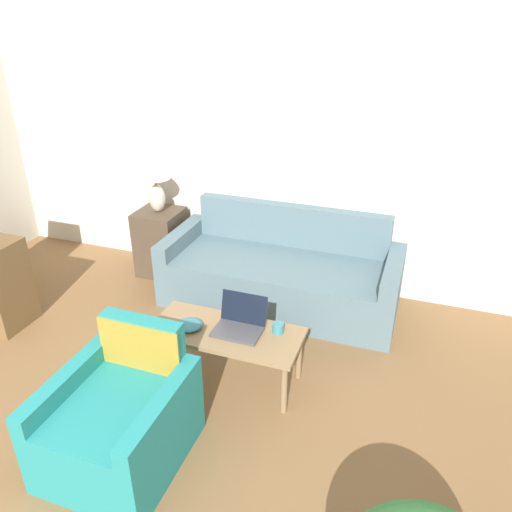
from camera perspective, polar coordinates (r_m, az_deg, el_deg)
name	(u,v)px	position (r m, az deg, el deg)	size (l,w,h in m)	color
wall_back	(246,146)	(4.74, -1.10, 12.46)	(6.33, 0.06, 2.60)	silver
couch	(282,275)	(4.58, 2.96, -2.14)	(2.10, 0.85, 0.84)	slate
armchair	(122,419)	(3.23, -15.03, -17.58)	(0.73, 0.81, 0.79)	teal
side_table	(161,242)	(5.13, -10.78, 1.58)	(0.42, 0.42, 0.67)	#4C3D2D
table_lamp	(155,177)	(4.89, -11.45, 8.80)	(0.29, 0.29, 0.53)	beige
coffee_table	(226,337)	(3.58, -3.46, -9.18)	(1.08, 0.47, 0.42)	#8E704C
laptop	(240,323)	(3.54, -1.87, -7.63)	(0.34, 0.28, 0.23)	#47474C
cup_navy	(278,328)	(3.52, 2.53, -8.22)	(0.08, 0.08, 0.07)	teal
snack_bowl	(190,325)	(3.60, -7.59, -7.79)	(0.18, 0.18, 0.05)	teal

